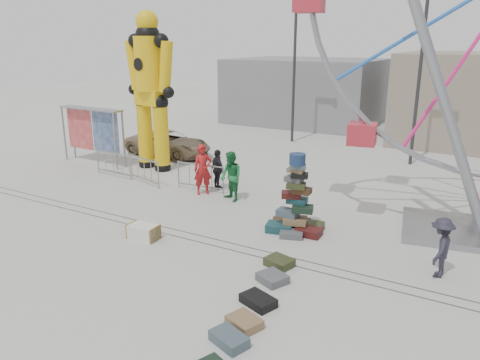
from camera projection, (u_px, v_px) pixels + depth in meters
The scene contains 23 objects.
ground at pixel (206, 255), 12.91m from camera, with size 90.00×90.00×0.00m, color #9E9E99.
track_line_near at pixel (217, 246), 13.41m from camera, with size 40.00×0.04×0.01m, color #47443F.
track_line_far at pixel (225, 241), 13.74m from camera, with size 40.00×0.04×0.01m, color #47443F.
building_left at pixel (307, 91), 33.42m from camera, with size 10.00×8.00×4.40m, color gray.
lamp_post_right at pixel (423, 68), 20.95m from camera, with size 1.41×0.25×8.00m.
lamp_post_left at pixel (296, 62), 25.94m from camera, with size 1.41×0.25×8.00m.
suitcase_tower at pixel (296, 210), 14.30m from camera, with size 1.78×1.57×2.48m.
crash_test_dummy at pixel (150, 86), 20.46m from camera, with size 2.84×1.25×7.12m.
banner_scaffold at pixel (92, 122), 21.93m from camera, with size 3.68×0.74×2.65m.
steamer_trunk at pixel (143, 232), 13.91m from camera, with size 0.91×0.53×0.42m, color silver.
row_case_0 at pixel (279, 262), 12.23m from camera, with size 0.69×0.55×0.22m, color #343A1D.
row_case_1 at pixel (272, 278), 11.43m from camera, with size 0.67×0.58×0.21m, color #54565C.
row_case_2 at pixel (258, 301), 10.45m from camera, with size 0.79×0.51×0.20m, color black.
row_case_3 at pixel (244, 322), 9.66m from camera, with size 0.69×0.53×0.20m, color olive.
row_case_4 at pixel (229, 339), 9.09m from camera, with size 0.76×0.47×0.22m, color #435660.
barricade_dummy_a at pixel (113, 164), 20.15m from camera, with size 2.00×0.10×1.10m, color gray, non-canonical shape.
barricade_dummy_b at pixel (144, 171), 19.16m from camera, with size 2.00×0.10×1.10m, color gray, non-canonical shape.
barricade_dummy_c at pixel (200, 177), 18.24m from camera, with size 2.00×0.10×1.10m, color gray, non-canonical shape.
pedestrian_red at pixel (203, 170), 17.73m from camera, with size 0.70×0.46×1.93m, color #A11717.
pedestrian_green at pixel (231, 177), 17.00m from camera, with size 0.89×0.69×1.83m, color #1A6A33.
pedestrian_black at pixel (218, 170), 18.34m from camera, with size 0.94×0.39×1.61m, color black.
pedestrian_grey at pixel (441, 247), 11.56m from camera, with size 1.00×0.57×1.54m, color #22222D.
parked_suv at pixel (168, 143), 23.80m from camera, with size 2.07×4.49×1.25m, color #9B8464.
Camera 1 is at (6.67, -9.74, 5.70)m, focal length 35.00 mm.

